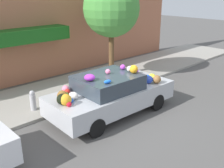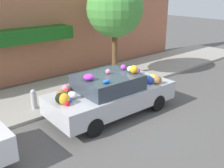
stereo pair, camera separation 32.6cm
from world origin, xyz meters
name	(u,v)px [view 2 (the right image)]	position (x,y,z in m)	size (l,w,h in m)	color
ground_plane	(111,112)	(0.00, 0.00, 0.00)	(60.00, 60.00, 0.00)	#565451
sidewalk_curb	(69,89)	(0.00, 2.70, 0.05)	(24.00, 3.20, 0.11)	#9E998E
building_facade	(37,21)	(-0.06, 4.91, 2.64)	(18.00, 1.20, 5.34)	#B26B4C
street_tree	(115,9)	(2.51, 2.69, 3.16)	(2.47, 2.47, 4.30)	brown
fire_hydrant	(34,99)	(-1.94, 1.80, 0.46)	(0.20, 0.20, 0.70)	#B2B2B7
art_car	(111,93)	(-0.06, -0.03, 0.73)	(4.39, 1.96, 1.66)	#B7BABF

